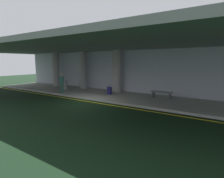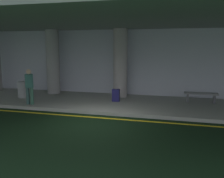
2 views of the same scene
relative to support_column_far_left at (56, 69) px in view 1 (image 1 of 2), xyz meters
name	(u,v)px [view 1 (image 1 of 2)]	position (x,y,z in m)	size (l,w,h in m)	color
ground_plane	(82,103)	(8.00, -4.41, -1.97)	(60.00, 60.00, 0.00)	black
sidewalk	(108,95)	(8.00, -1.31, -1.90)	(26.00, 4.20, 0.15)	gray
lane_stripe_yellow	(88,101)	(8.00, -3.83, -1.97)	(26.00, 0.14, 0.01)	yellow
support_column_far_left	(56,69)	(0.00, 0.00, 0.00)	(0.76, 0.76, 3.65)	#979292
support_column_left_mid	(83,70)	(4.00, 0.00, 0.00)	(0.76, 0.76, 3.65)	gray
support_column_center	(117,71)	(8.00, 0.00, 0.00)	(0.76, 0.76, 3.65)	gray
ceiling_overhang	(104,47)	(8.00, -1.81, 1.97)	(28.00, 13.20, 0.30)	slate
terminal_back_wall	(122,72)	(8.00, 0.94, -0.07)	(26.00, 0.30, 3.80)	#ADB1C1
traveler_with_luggage	(62,82)	(4.29, -2.96, -0.86)	(0.38, 0.38, 1.68)	#314F4F
suitcase_upright_primary	(109,91)	(8.07, -1.26, -1.51)	(0.36, 0.22, 0.90)	#1B1951
bench_metal	(161,93)	(12.16, -0.44, -1.47)	(1.60, 0.50, 0.48)	slate
trash_bin_steel	(64,85)	(2.99, -1.56, -1.40)	(0.56, 0.56, 0.85)	gray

